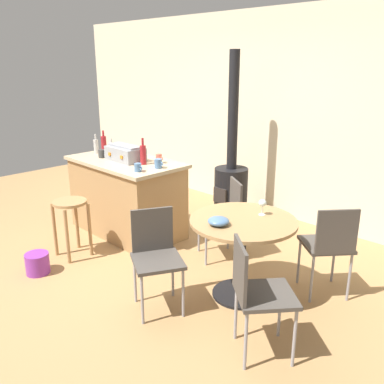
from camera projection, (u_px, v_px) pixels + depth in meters
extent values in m
plane|color=#A37A4C|center=(123.00, 263.00, 4.40)|extent=(8.80, 8.80, 0.00)
cube|color=beige|center=(265.00, 114.00, 5.65)|extent=(8.00, 0.10, 2.70)
cube|color=#A37A4C|center=(127.00, 198.00, 5.09)|extent=(1.40, 0.75, 0.87)
cube|color=tan|center=(125.00, 162.00, 4.95)|extent=(1.46, 0.81, 0.04)
cylinder|color=#A37A4C|center=(90.00, 230.00, 4.50)|extent=(0.04, 0.04, 0.60)
cylinder|color=#A37A4C|center=(77.00, 223.00, 4.68)|extent=(0.04, 0.04, 0.60)
cylinder|color=#A37A4C|center=(55.00, 230.00, 4.49)|extent=(0.04, 0.04, 0.60)
cylinder|color=#A37A4C|center=(67.00, 237.00, 4.31)|extent=(0.04, 0.04, 0.60)
cylinder|color=#A37A4C|center=(70.00, 202.00, 4.40)|extent=(0.36, 0.36, 0.03)
cylinder|color=black|center=(240.00, 294.00, 3.80)|extent=(0.51, 0.51, 0.02)
cylinder|color=black|center=(242.00, 260.00, 3.69)|extent=(0.07, 0.07, 0.71)
cylinder|color=#A37A4C|center=(243.00, 221.00, 3.58)|extent=(0.93, 0.93, 0.03)
cube|color=#47423D|center=(218.00, 218.00, 4.41)|extent=(0.55, 0.55, 0.03)
cube|color=#47423D|center=(236.00, 199.00, 4.39)|extent=(0.31, 0.22, 0.40)
cylinder|color=gray|center=(238.00, 243.00, 4.36)|extent=(0.02, 0.02, 0.44)
cylinder|color=gray|center=(228.00, 231.00, 4.68)|extent=(0.02, 0.02, 0.44)
cylinder|color=gray|center=(199.00, 233.00, 4.61)|extent=(0.02, 0.02, 0.44)
cylinder|color=gray|center=(206.00, 246.00, 4.29)|extent=(0.02, 0.02, 0.44)
cube|color=#47423D|center=(158.00, 261.00, 3.45)|extent=(0.54, 0.54, 0.03)
cube|color=#47423D|center=(152.00, 230.00, 3.56)|extent=(0.19, 0.33, 0.40)
cylinder|color=gray|center=(173.00, 274.00, 3.72)|extent=(0.02, 0.02, 0.44)
cylinder|color=gray|center=(135.00, 279.00, 3.63)|extent=(0.02, 0.02, 0.44)
cylinder|color=gray|center=(142.00, 300.00, 3.32)|extent=(0.02, 0.02, 0.44)
cylinder|color=gray|center=(183.00, 293.00, 3.41)|extent=(0.02, 0.02, 0.44)
cube|color=#47423D|center=(266.00, 295.00, 2.92)|extent=(0.56, 0.56, 0.03)
cube|color=#47423D|center=(240.00, 271.00, 2.84)|extent=(0.29, 0.25, 0.40)
cylinder|color=gray|center=(236.00, 312.00, 3.14)|extent=(0.02, 0.02, 0.46)
cylinder|color=gray|center=(246.00, 341.00, 2.81)|extent=(0.02, 0.02, 0.46)
cylinder|color=gray|center=(294.00, 338.00, 2.85)|extent=(0.02, 0.02, 0.46)
cylinder|color=gray|center=(280.00, 310.00, 3.17)|extent=(0.02, 0.02, 0.46)
cube|color=#47423D|center=(326.00, 245.00, 3.72)|extent=(0.56, 0.56, 0.03)
cube|color=#47423D|center=(337.00, 232.00, 3.48)|extent=(0.25, 0.29, 0.40)
cylinder|color=gray|center=(312.00, 279.00, 3.62)|extent=(0.02, 0.02, 0.46)
cylinder|color=gray|center=(349.00, 277.00, 3.65)|extent=(0.02, 0.02, 0.46)
cylinder|color=gray|center=(334.00, 260.00, 3.97)|extent=(0.02, 0.02, 0.46)
cylinder|color=gray|center=(299.00, 261.00, 3.94)|extent=(0.02, 0.02, 0.46)
cylinder|color=black|center=(230.00, 217.00, 5.62)|extent=(0.37, 0.37, 0.06)
cylinder|color=black|center=(231.00, 192.00, 5.51)|extent=(0.44, 0.44, 0.65)
cube|color=#2D2826|center=(220.00, 196.00, 5.36)|extent=(0.20, 0.02, 0.20)
cylinder|color=black|center=(233.00, 111.00, 5.19)|extent=(0.13, 0.13, 1.47)
cube|color=gray|center=(125.00, 154.00, 4.91)|extent=(0.47, 0.27, 0.16)
cube|color=gray|center=(125.00, 146.00, 4.88)|extent=(0.45, 0.16, 0.02)
cube|color=orange|center=(110.00, 154.00, 4.89)|extent=(0.04, 0.01, 0.04)
cube|color=orange|center=(121.00, 157.00, 4.73)|extent=(0.04, 0.01, 0.04)
cylinder|color=maroon|center=(143.00, 155.00, 4.71)|extent=(0.07, 0.07, 0.22)
cylinder|color=maroon|center=(143.00, 142.00, 4.67)|extent=(0.03, 0.03, 0.09)
cylinder|color=maroon|center=(104.00, 144.00, 5.42)|extent=(0.07, 0.07, 0.19)
cylinder|color=maroon|center=(103.00, 133.00, 5.38)|extent=(0.03, 0.03, 0.08)
cylinder|color=#B7B2AD|center=(112.00, 148.00, 5.33)|extent=(0.06, 0.06, 0.13)
cylinder|color=#B7B2AD|center=(111.00, 140.00, 5.30)|extent=(0.02, 0.02, 0.05)
cylinder|color=#B7B2AD|center=(96.00, 146.00, 5.29)|extent=(0.06, 0.06, 0.18)
cylinder|color=#B7B2AD|center=(95.00, 137.00, 5.25)|extent=(0.02, 0.02, 0.07)
cylinder|color=#4C7099|center=(158.00, 163.00, 4.57)|extent=(0.09, 0.09, 0.10)
torus|color=#4C7099|center=(161.00, 164.00, 4.53)|extent=(0.05, 0.01, 0.05)
cylinder|color=#4C7099|center=(138.00, 167.00, 4.43)|extent=(0.08, 0.08, 0.09)
torus|color=#4C7099|center=(141.00, 168.00, 4.39)|extent=(0.05, 0.01, 0.05)
cylinder|color=#DB6651|center=(159.00, 158.00, 4.80)|extent=(0.07, 0.07, 0.11)
torus|color=#DB6651|center=(162.00, 159.00, 4.76)|extent=(0.05, 0.01, 0.05)
cylinder|color=#383838|center=(102.00, 154.00, 5.06)|extent=(0.09, 0.09, 0.10)
torus|color=#383838|center=(105.00, 154.00, 5.02)|extent=(0.05, 0.01, 0.05)
cylinder|color=silver|center=(262.00, 215.00, 3.69)|extent=(0.06, 0.06, 0.00)
cylinder|color=silver|center=(262.00, 210.00, 3.68)|extent=(0.01, 0.01, 0.08)
ellipsoid|color=silver|center=(262.00, 203.00, 3.66)|extent=(0.07, 0.07, 0.06)
ellipsoid|color=#4C7099|center=(219.00, 221.00, 3.45)|extent=(0.18, 0.18, 0.07)
cylinder|color=purple|center=(37.00, 263.00, 4.16)|extent=(0.23, 0.23, 0.21)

